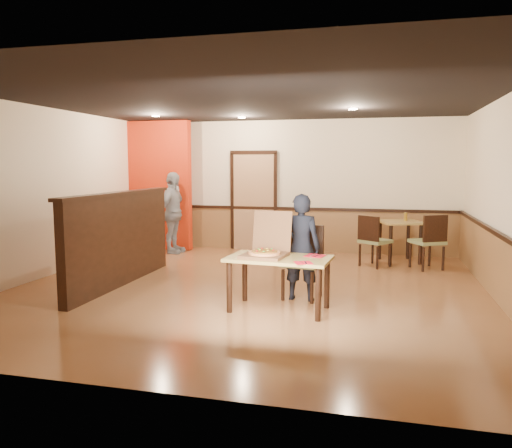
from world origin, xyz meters
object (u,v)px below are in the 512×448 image
(passerby, at_px, (173,213))
(pizza_box, at_px, (266,251))
(condiment, at_px, (406,217))
(side_chair_right, at_px, (430,240))
(side_chair_left, at_px, (373,239))
(side_table, at_px, (400,230))
(diner_chair, at_px, (304,258))
(main_table, at_px, (279,265))
(diner, at_px, (301,247))

(passerby, height_order, pizza_box, passerby)
(pizza_box, xyz_separation_m, condiment, (1.89, 3.77, 0.10))
(passerby, bearing_deg, side_chair_right, -91.56)
(side_chair_left, relative_size, side_table, 1.00)
(diner_chair, relative_size, pizza_box, 1.49)
(main_table, xyz_separation_m, diner, (0.19, 0.56, 0.15))
(side_table, height_order, passerby, passerby)
(condiment, bearing_deg, passerby, -177.22)
(diner_chair, height_order, passerby, passerby)
(condiment, bearing_deg, side_table, -137.55)
(diner_chair, relative_size, side_table, 1.07)
(pizza_box, bearing_deg, diner_chair, 67.16)
(diner_chair, xyz_separation_m, pizza_box, (-0.39, -0.69, 0.21))
(diner_chair, bearing_deg, side_chair_right, 60.90)
(side_chair_right, height_order, pizza_box, pizza_box)
(main_table, bearing_deg, side_chair_right, 60.24)
(side_chair_right, bearing_deg, condiment, -90.61)
(diner_chair, distance_m, side_table, 3.30)
(side_table, distance_m, pizza_box, 4.10)
(side_chair_left, bearing_deg, side_chair_right, -145.19)
(side_chair_right, height_order, side_table, side_chair_right)
(main_table, distance_m, condiment, 4.17)
(main_table, distance_m, side_chair_right, 3.73)
(side_chair_left, bearing_deg, diner_chair, 104.29)
(side_chair_left, xyz_separation_m, passerby, (-4.11, 0.47, 0.34))
(passerby, relative_size, condiment, 11.01)
(side_chair_right, height_order, passerby, passerby)
(diner_chair, height_order, condiment, diner_chair)
(diner, xyz_separation_m, passerby, (-3.18, 3.00, 0.12))
(side_table, bearing_deg, passerby, -178.28)
(side_chair_left, distance_m, pizza_box, 3.35)
(main_table, xyz_separation_m, condiment, (1.71, 3.79, 0.28))
(diner_chair, bearing_deg, diner, -87.46)
(diner, distance_m, passerby, 4.38)
(side_chair_right, relative_size, side_table, 1.05)
(side_table, bearing_deg, side_chair_right, -51.63)
(pizza_box, bearing_deg, side_table, 70.58)
(side_chair_left, height_order, condiment, condiment)
(side_table, xyz_separation_m, condiment, (0.10, 0.09, 0.26))
(main_table, distance_m, pizza_box, 0.25)
(side_chair_right, relative_size, pizza_box, 1.46)
(side_chair_left, relative_size, diner, 0.64)
(main_table, relative_size, diner_chair, 1.33)
(passerby, bearing_deg, side_chair_left, -92.73)
(main_table, relative_size, condiment, 8.69)
(passerby, bearing_deg, main_table, -136.25)
(condiment, bearing_deg, side_chair_left, -130.18)
(diner_chair, distance_m, side_chair_left, 2.55)
(diner, bearing_deg, pizza_box, 58.52)
(side_table, bearing_deg, diner, -114.30)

